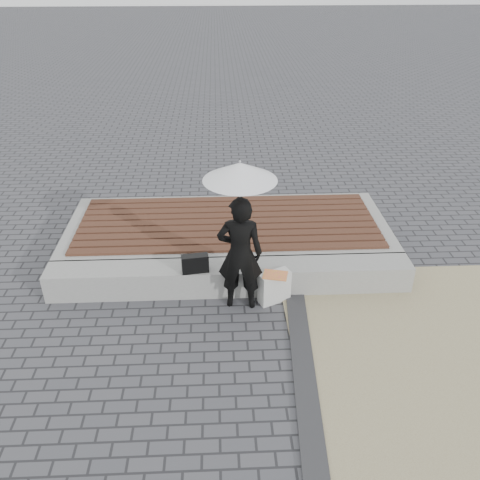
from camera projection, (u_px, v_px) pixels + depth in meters
name	position (u px, v px, depth m)	size (l,w,h in m)	color
ground	(235.00, 372.00, 5.66)	(80.00, 80.00, 0.00)	#46464A
edging_band	(308.00, 404.00, 5.25)	(0.25, 5.20, 0.04)	#2F2F31
seating_ledge	(230.00, 277.00, 6.94)	(5.00, 0.45, 0.40)	#9D9E99
timber_platform	(228.00, 234.00, 7.97)	(5.00, 2.00, 0.40)	gray
timber_decking	(228.00, 222.00, 7.86)	(4.60, 1.80, 0.04)	#573021
woman	(240.00, 254.00, 6.34)	(0.58, 0.38, 1.59)	black
parasol	(240.00, 172.00, 5.77)	(0.88, 0.88, 1.12)	silver
handbag	(195.00, 264.00, 6.64)	(0.36, 0.13, 0.25)	black
canvas_tote	(274.00, 287.00, 6.70)	(0.42, 0.18, 0.45)	silver
magazine	(275.00, 275.00, 6.54)	(0.31, 0.23, 0.01)	#E93C51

